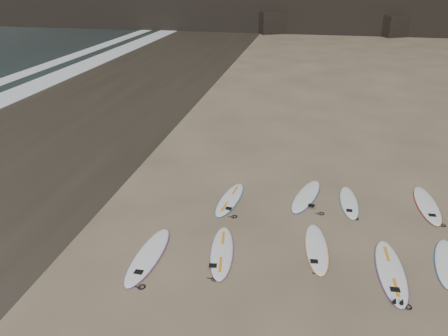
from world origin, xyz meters
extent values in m
plane|color=#897559|center=(0.00, 0.00, 0.00)|extent=(240.00, 240.00, 0.00)
cube|color=#383026|center=(-13.00, 10.00, 0.00)|extent=(12.00, 200.00, 0.01)
cube|color=black|center=(8.00, 45.00, 1.16)|extent=(4.23, 4.46, 2.33)
cube|color=black|center=(-6.00, 45.00, 1.25)|extent=(4.49, 4.76, 2.49)
ellipsoid|color=white|center=(-4.59, -1.16, 0.05)|extent=(0.74, 2.75, 0.10)
ellipsoid|color=white|center=(-2.67, -0.59, 0.05)|extent=(0.95, 2.56, 0.09)
ellipsoid|color=white|center=(-0.12, 0.10, 0.04)|extent=(0.82, 2.51, 0.09)
ellipsoid|color=white|center=(1.75, -0.58, 0.05)|extent=(0.74, 2.79, 0.10)
ellipsoid|color=white|center=(3.25, 0.09, 0.04)|extent=(0.97, 2.38, 0.08)
ellipsoid|color=white|center=(-3.01, 2.40, 0.04)|extent=(0.88, 2.50, 0.09)
ellipsoid|color=white|center=(-0.49, 3.14, 0.05)|extent=(1.27, 2.66, 0.09)
ellipsoid|color=white|center=(0.92, 2.98, 0.04)|extent=(0.66, 2.29, 0.08)
ellipsoid|color=white|center=(3.43, 3.27, 0.05)|extent=(0.68, 2.66, 0.10)
camera|label=1|loc=(-0.68, -10.30, 7.11)|focal=35.00mm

